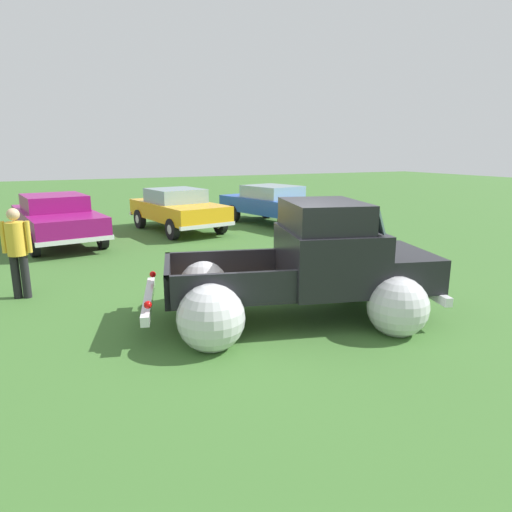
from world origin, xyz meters
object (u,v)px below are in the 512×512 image
at_px(show_car_2, 275,203).
at_px(vintage_pickup_truck, 312,273).
at_px(spectator_0, 17,248).
at_px(show_car_1, 178,208).
at_px(show_car_0, 57,217).

bearing_deg(show_car_2, vintage_pickup_truck, -38.35).
relative_size(show_car_2, spectator_0, 2.93).
height_order(vintage_pickup_truck, spectator_0, vintage_pickup_truck).
relative_size(vintage_pickup_truck, spectator_0, 2.93).
height_order(vintage_pickup_truck, show_car_2, vintage_pickup_truck).
bearing_deg(spectator_0, show_car_1, 161.70).
xyz_separation_m(vintage_pickup_truck, show_car_2, (3.91, 8.79, 0.03)).
relative_size(vintage_pickup_truck, show_car_1, 1.12).
bearing_deg(show_car_1, show_car_2, 76.78).
xyz_separation_m(show_car_2, spectator_0, (-8.29, -5.63, 0.18)).
height_order(show_car_0, spectator_0, spectator_0).
distance_m(vintage_pickup_truck, show_car_0, 9.14).
relative_size(show_car_0, show_car_2, 0.98).
distance_m(vintage_pickup_truck, spectator_0, 5.40).
height_order(vintage_pickup_truck, show_car_0, vintage_pickup_truck).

